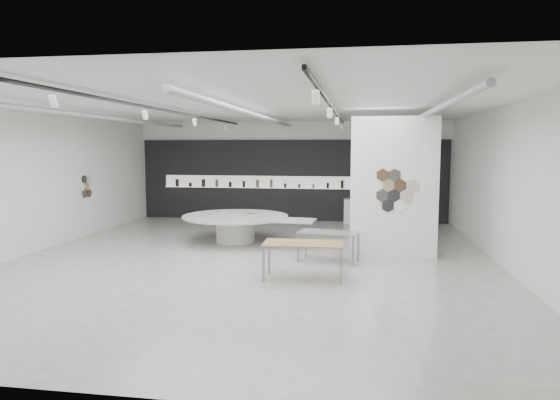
% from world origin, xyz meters
% --- Properties ---
extents(room, '(12.02, 14.02, 3.82)m').
position_xyz_m(room, '(-0.09, -0.00, 2.07)').
color(room, '#B4AFA9').
rests_on(room, ground).
extents(back_wall_display, '(11.80, 0.27, 3.10)m').
position_xyz_m(back_wall_display, '(-0.08, 6.93, 1.54)').
color(back_wall_display, black).
rests_on(back_wall_display, ground).
extents(partition_column, '(2.20, 0.38, 3.60)m').
position_xyz_m(partition_column, '(3.50, 1.00, 1.80)').
color(partition_column, white).
rests_on(partition_column, ground).
extents(display_island, '(4.13, 3.37, 0.81)m').
position_xyz_m(display_island, '(-0.94, 2.23, 0.52)').
color(display_island, white).
rests_on(display_island, ground).
extents(sample_table_wood, '(1.71, 0.89, 0.79)m').
position_xyz_m(sample_table_wood, '(1.46, -1.62, 0.73)').
color(sample_table_wood, olive).
rests_on(sample_table_wood, ground).
extents(sample_table_stone, '(1.56, 0.99, 0.74)m').
position_xyz_m(sample_table_stone, '(1.89, 0.14, 0.68)').
color(sample_table_stone, slate).
rests_on(sample_table_stone, ground).
extents(kitchen_counter, '(1.71, 0.85, 1.29)m').
position_xyz_m(kitchen_counter, '(2.91, 6.53, 0.47)').
color(kitchen_counter, white).
rests_on(kitchen_counter, ground).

